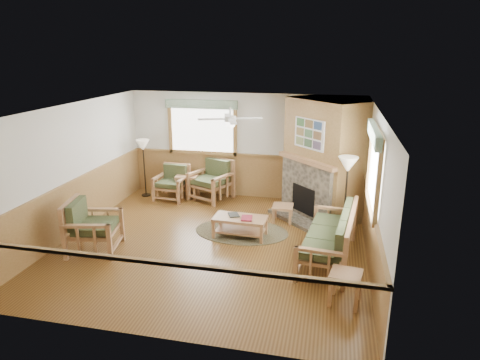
% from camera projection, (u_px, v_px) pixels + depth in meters
% --- Properties ---
extents(floor, '(6.00, 6.00, 0.01)m').
position_uv_depth(floor, '(213.00, 243.00, 8.61)').
color(floor, brown).
rests_on(floor, ground).
extents(ceiling, '(6.00, 6.00, 0.01)m').
position_uv_depth(ceiling, '(210.00, 109.00, 7.81)').
color(ceiling, white).
rests_on(ceiling, floor).
extents(wall_back, '(6.00, 0.02, 2.70)m').
position_uv_depth(wall_back, '(244.00, 146.00, 11.01)').
color(wall_back, silver).
rests_on(wall_back, floor).
extents(wall_front, '(6.00, 0.02, 2.70)m').
position_uv_depth(wall_front, '(146.00, 247.00, 5.41)').
color(wall_front, silver).
rests_on(wall_front, floor).
extents(wall_left, '(0.02, 6.00, 2.70)m').
position_uv_depth(wall_left, '(72.00, 170.00, 8.83)').
color(wall_left, silver).
rests_on(wall_left, floor).
extents(wall_right, '(0.02, 6.00, 2.70)m').
position_uv_depth(wall_right, '(374.00, 190.00, 7.59)').
color(wall_right, silver).
rests_on(wall_right, floor).
extents(wainscot, '(6.00, 6.00, 1.10)m').
position_uv_depth(wainscot, '(213.00, 218.00, 8.45)').
color(wainscot, olive).
rests_on(wainscot, floor).
extents(fireplace, '(3.11, 3.11, 2.70)m').
position_uv_depth(fireplace, '(324.00, 159.00, 9.70)').
color(fireplace, olive).
rests_on(fireplace, floor).
extents(window_back, '(1.90, 0.16, 1.50)m').
position_uv_depth(window_back, '(202.00, 99.00, 10.85)').
color(window_back, white).
rests_on(window_back, wall_back).
extents(window_right, '(0.16, 1.90, 1.50)m').
position_uv_depth(window_right, '(379.00, 126.00, 7.07)').
color(window_right, white).
rests_on(window_right, wall_right).
extents(ceiling_fan, '(1.59, 1.59, 0.36)m').
position_uv_depth(ceiling_fan, '(230.00, 109.00, 8.04)').
color(ceiling_fan, white).
rests_on(ceiling_fan, ceiling).
extents(sofa, '(2.16, 1.08, 0.96)m').
position_uv_depth(sofa, '(328.00, 236.00, 7.80)').
color(sofa, '#A8774E').
rests_on(sofa, floor).
extents(armchair_back_left, '(0.83, 0.83, 0.87)m').
position_uv_depth(armchair_back_left, '(172.00, 183.00, 11.05)').
color(armchair_back_left, '#A8774E').
rests_on(armchair_back_left, floor).
extents(armchair_back_right, '(1.19, 1.19, 1.02)m').
position_uv_depth(armchair_back_right, '(211.00, 180.00, 11.00)').
color(armchair_back_right, '#A8774E').
rests_on(armchair_back_right, floor).
extents(armchair_left, '(1.08, 1.08, 1.02)m').
position_uv_depth(armchair_left, '(94.00, 226.00, 8.17)').
color(armchair_left, '#A8774E').
rests_on(armchair_left, floor).
extents(coffee_table, '(1.11, 0.60, 0.44)m').
position_uv_depth(coffee_table, '(240.00, 227.00, 8.84)').
color(coffee_table, '#A8774E').
rests_on(coffee_table, floor).
extents(end_table_chairs, '(0.60, 0.58, 0.62)m').
position_uv_depth(end_table_chairs, '(188.00, 186.00, 11.19)').
color(end_table_chairs, '#A8774E').
rests_on(end_table_chairs, floor).
extents(end_table_sofa, '(0.53, 0.51, 0.52)m').
position_uv_depth(end_table_sofa, '(345.00, 288.00, 6.52)').
color(end_table_sofa, '#A8774E').
rests_on(end_table_sofa, floor).
extents(footstool, '(0.46, 0.46, 0.39)m').
position_uv_depth(footstool, '(283.00, 214.00, 9.63)').
color(footstool, '#A8774E').
rests_on(footstool, floor).
extents(braided_rug, '(2.43, 2.43, 0.01)m').
position_uv_depth(braided_rug, '(242.00, 231.00, 9.15)').
color(braided_rug, brown).
rests_on(braided_rug, floor).
extents(floor_lamp_left, '(0.45, 0.45, 1.52)m').
position_uv_depth(floor_lamp_left, '(144.00, 168.00, 11.18)').
color(floor_lamp_left, black).
rests_on(floor_lamp_left, floor).
extents(floor_lamp_right, '(0.46, 0.46, 1.73)m').
position_uv_depth(floor_lamp_right, '(345.00, 198.00, 8.64)').
color(floor_lamp_right, black).
rests_on(floor_lamp_right, floor).
extents(book_red, '(0.26, 0.33, 0.03)m').
position_uv_depth(book_red, '(247.00, 217.00, 8.69)').
color(book_red, maroon).
rests_on(book_red, coffee_table).
extents(book_dark, '(0.30, 0.33, 0.03)m').
position_uv_depth(book_dark, '(234.00, 214.00, 8.87)').
color(book_dark, black).
rests_on(book_dark, coffee_table).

